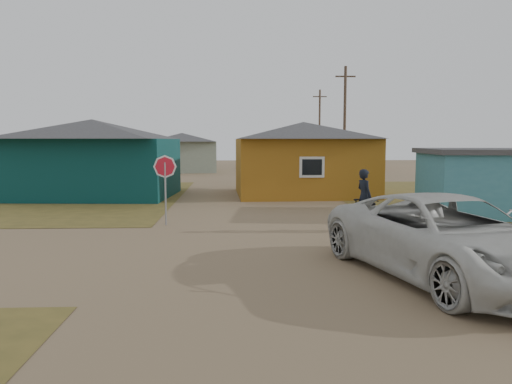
# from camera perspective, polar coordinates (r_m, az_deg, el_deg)

# --- Properties ---
(ground) EXTENTS (120.00, 120.00, 0.00)m
(ground) POSITION_cam_1_polar(r_m,az_deg,el_deg) (13.05, 2.94, -7.05)
(ground) COLOR #7D6548
(house_teal) EXTENTS (8.93, 7.08, 4.00)m
(house_teal) POSITION_cam_1_polar(r_m,az_deg,el_deg) (27.16, -18.13, 3.80)
(house_teal) COLOR #093334
(house_teal) RESTS_ON ground
(house_yellow) EXTENTS (7.72, 6.76, 3.90)m
(house_yellow) POSITION_cam_1_polar(r_m,az_deg,el_deg) (26.93, 5.41, 3.95)
(house_yellow) COLOR #9C6318
(house_yellow) RESTS_ON ground
(shed_turquoise) EXTENTS (6.71, 4.93, 2.60)m
(shed_turquoise) POSITION_cam_1_polar(r_m,az_deg,el_deg) (22.02, 26.62, 1.10)
(shed_turquoise) COLOR teal
(shed_turquoise) RESTS_ON ground
(house_pale_west) EXTENTS (7.04, 6.15, 3.60)m
(house_pale_west) POSITION_cam_1_polar(r_m,az_deg,el_deg) (46.91, -8.43, 4.57)
(house_pale_west) COLOR gray
(house_pale_west) RESTS_ON ground
(house_beige_east) EXTENTS (6.95, 6.05, 3.60)m
(house_beige_east) POSITION_cam_1_polar(r_m,az_deg,el_deg) (53.85, 9.50, 4.73)
(house_beige_east) COLOR tan
(house_beige_east) RESTS_ON ground
(house_pale_north) EXTENTS (6.28, 5.81, 3.40)m
(house_pale_north) POSITION_cam_1_polar(r_m,az_deg,el_deg) (60.04, -14.90, 4.63)
(house_pale_north) COLOR gray
(house_pale_north) RESTS_ON ground
(utility_pole_near) EXTENTS (1.40, 0.20, 8.00)m
(utility_pole_near) POSITION_cam_1_polar(r_m,az_deg,el_deg) (35.53, 10.10, 7.81)
(utility_pole_near) COLOR brown
(utility_pole_near) RESTS_ON ground
(utility_pole_far) EXTENTS (1.40, 0.20, 8.00)m
(utility_pole_far) POSITION_cam_1_polar(r_m,az_deg,el_deg) (51.41, 7.26, 7.25)
(utility_pole_far) COLOR brown
(utility_pole_far) RESTS_ON ground
(stop_sign) EXTENTS (0.75, 0.33, 2.42)m
(stop_sign) POSITION_cam_1_polar(r_m,az_deg,el_deg) (17.42, -10.35, 2.08)
(stop_sign) COLOR gray
(stop_sign) RESTS_ON ground
(cyclist) EXTENTS (1.85, 1.05, 2.01)m
(cyclist) POSITION_cam_1_polar(r_m,az_deg,el_deg) (16.44, 12.23, -1.88)
(cyclist) COLOR black
(cyclist) RESTS_ON ground
(vehicle) EXTENTS (4.43, 6.90, 1.77)m
(vehicle) POSITION_cam_1_polar(r_m,az_deg,el_deg) (11.33, 21.06, -4.87)
(vehicle) COLOR beige
(vehicle) RESTS_ON ground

